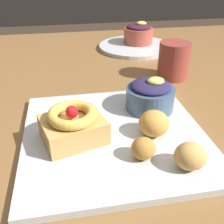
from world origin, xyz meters
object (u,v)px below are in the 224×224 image
at_px(front_plate, 114,135).
at_px(cake_slice, 73,125).
at_px(fritter_front, 143,148).
at_px(back_plate, 135,47).
at_px(coffee_mug, 174,60).
at_px(fritter_middle, 190,156).
at_px(back_ramekin, 138,34).
at_px(berry_ramekin, 150,95).
at_px(fritter_back, 154,123).

relative_size(front_plate, cake_slice, 2.68).
bearing_deg(fritter_front, back_plate, 76.42).
bearing_deg(coffee_mug, front_plate, -130.21).
distance_m(cake_slice, fritter_middle, 0.18).
bearing_deg(front_plate, coffee_mug, 49.79).
xyz_separation_m(fritter_front, back_ramekin, (0.15, 0.58, 0.02)).
bearing_deg(front_plate, berry_ramekin, 39.25).
xyz_separation_m(back_plate, back_ramekin, (0.01, 0.02, 0.04)).
bearing_deg(fritter_middle, cake_slice, 148.43).
xyz_separation_m(berry_ramekin, fritter_middle, (0.00, -0.17, -0.01)).
distance_m(front_plate, back_ramekin, 0.54).
bearing_deg(fritter_front, cake_slice, 146.52).
bearing_deg(cake_slice, fritter_front, -33.48).
height_order(fritter_front, fritter_back, fritter_back).
distance_m(cake_slice, berry_ramekin, 0.17).
bearing_deg(fritter_front, coffee_mug, 61.38).
relative_size(fritter_back, back_plate, 0.21).
distance_m(fritter_front, back_plate, 0.58).
bearing_deg(cake_slice, fritter_back, -4.20).
bearing_deg(back_ramekin, back_plate, -127.17).
relative_size(cake_slice, fritter_front, 3.12).
bearing_deg(cake_slice, front_plate, 6.70).
bearing_deg(fritter_front, fritter_back, 58.40).
relative_size(fritter_middle, back_ramekin, 0.47).
height_order(berry_ramekin, fritter_back, berry_ramekin).
height_order(front_plate, fritter_back, fritter_back).
distance_m(fritter_middle, coffee_mug, 0.35).
distance_m(front_plate, cake_slice, 0.08).
relative_size(front_plate, coffee_mug, 3.36).
height_order(front_plate, cake_slice, cake_slice).
bearing_deg(berry_ramekin, fritter_back, -103.19).
height_order(fritter_middle, fritter_back, fritter_back).
xyz_separation_m(back_plate, coffee_mug, (0.03, -0.25, 0.04)).
distance_m(fritter_back, back_ramekin, 0.54).
bearing_deg(back_ramekin, cake_slice, -115.74).
xyz_separation_m(berry_ramekin, back_ramekin, (0.10, 0.44, 0.00)).
height_order(front_plate, fritter_front, fritter_front).
distance_m(cake_slice, fritter_back, 0.13).
xyz_separation_m(fritter_front, back_plate, (0.14, 0.56, -0.02)).
relative_size(fritter_front, back_ramekin, 0.37).
relative_size(fritter_front, fritter_back, 0.72).
bearing_deg(back_plate, coffee_mug, -83.07).
xyz_separation_m(berry_ramekin, fritter_back, (-0.02, -0.09, -0.01)).
xyz_separation_m(fritter_back, back_ramekin, (0.12, 0.52, 0.01)).
height_order(fritter_back, coffee_mug, coffee_mug).
distance_m(fritter_front, fritter_back, 0.06).
bearing_deg(fritter_back, front_plate, 164.39).
bearing_deg(front_plate, fritter_back, -15.61).
bearing_deg(berry_ramekin, front_plate, -140.75).
height_order(berry_ramekin, coffee_mug, coffee_mug).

